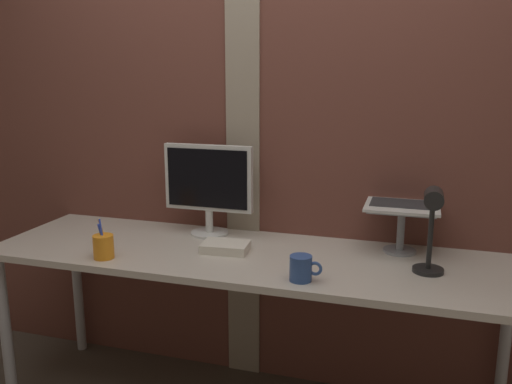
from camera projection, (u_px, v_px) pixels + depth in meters
The scene contains 9 objects.
brick_wall_back at pixel (280, 121), 2.57m from camera, with size 3.72×0.16×2.59m.
desk at pixel (249, 269), 2.35m from camera, with size 2.28×0.67×0.77m.
monitor at pixel (208, 183), 2.55m from camera, with size 0.43×0.18×0.43m.
laptop_stand at pixel (401, 222), 2.32m from camera, with size 0.28×0.22×0.20m.
laptop at pixel (404, 190), 2.37m from camera, with size 0.31×0.33×0.23m.
desk_lamp at pixel (432, 222), 2.02m from camera, with size 0.12×0.20×0.35m.
pen_cup at pixel (103, 246), 2.26m from camera, with size 0.09×0.09×0.17m.
coffee_mug at pixel (301, 268), 2.02m from camera, with size 0.12×0.08×0.10m.
paper_clutter_stack at pixel (225, 247), 2.36m from camera, with size 0.20×0.14×0.04m, color silver.
Camera 1 is at (0.65, -2.00, 1.54)m, focal length 38.08 mm.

